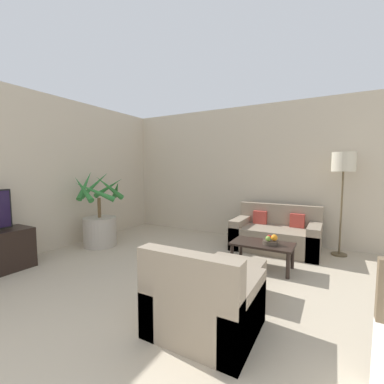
{
  "coord_description": "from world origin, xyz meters",
  "views": [
    {
      "loc": [
        1.19,
        0.67,
        1.42
      ],
      "look_at": [
        -1.15,
        4.85,
        1.0
      ],
      "focal_mm": 24.0,
      "sensor_mm": 36.0,
      "label": 1
    }
  ],
  "objects_px": {
    "potted_palm": "(100,223)",
    "ottoman": "(234,277)",
    "coffee_table": "(262,247)",
    "orange_fruit": "(274,238)",
    "fruit_bowl": "(270,242)",
    "sofa_loveseat": "(276,235)",
    "floor_lamp": "(344,167)",
    "apple_red": "(269,237)",
    "armchair": "(204,303)",
    "apple_green": "(268,239)"
  },
  "relations": [
    {
      "from": "potted_palm",
      "to": "sofa_loveseat",
      "type": "height_order",
      "value": "potted_palm"
    },
    {
      "from": "apple_red",
      "to": "ottoman",
      "type": "height_order",
      "value": "apple_red"
    },
    {
      "from": "floor_lamp",
      "to": "ottoman",
      "type": "height_order",
      "value": "floor_lamp"
    },
    {
      "from": "sofa_loveseat",
      "to": "floor_lamp",
      "type": "xyz_separation_m",
      "value": [
        0.99,
        0.21,
        1.2
      ]
    },
    {
      "from": "floor_lamp",
      "to": "orange_fruit",
      "type": "xyz_separation_m",
      "value": [
        -0.82,
        -1.2,
        -0.99
      ]
    },
    {
      "from": "armchair",
      "to": "sofa_loveseat",
      "type": "bearing_deg",
      "value": 88.29
    },
    {
      "from": "armchair",
      "to": "coffee_table",
      "type": "bearing_deg",
      "value": 87.15
    },
    {
      "from": "potted_palm",
      "to": "apple_red",
      "type": "relative_size",
      "value": 21.68
    },
    {
      "from": "ottoman",
      "to": "armchair",
      "type": "bearing_deg",
      "value": -89.05
    },
    {
      "from": "potted_palm",
      "to": "orange_fruit",
      "type": "xyz_separation_m",
      "value": [
        3.08,
        0.36,
        0.04
      ]
    },
    {
      "from": "coffee_table",
      "to": "armchair",
      "type": "height_order",
      "value": "armchair"
    },
    {
      "from": "orange_fruit",
      "to": "armchair",
      "type": "xyz_separation_m",
      "value": [
        -0.25,
        -1.7,
        -0.21
      ]
    },
    {
      "from": "sofa_loveseat",
      "to": "armchair",
      "type": "bearing_deg",
      "value": -91.71
    },
    {
      "from": "apple_red",
      "to": "armchair",
      "type": "height_order",
      "value": "armchair"
    },
    {
      "from": "floor_lamp",
      "to": "apple_green",
      "type": "height_order",
      "value": "floor_lamp"
    },
    {
      "from": "fruit_bowl",
      "to": "apple_red",
      "type": "distance_m",
      "value": 0.08
    },
    {
      "from": "apple_red",
      "to": "orange_fruit",
      "type": "bearing_deg",
      "value": -25.32
    },
    {
      "from": "apple_red",
      "to": "armchair",
      "type": "bearing_deg",
      "value": -95.71
    },
    {
      "from": "fruit_bowl",
      "to": "orange_fruit",
      "type": "bearing_deg",
      "value": 5.49
    },
    {
      "from": "potted_palm",
      "to": "apple_green",
      "type": "distance_m",
      "value": 3.02
    },
    {
      "from": "apple_green",
      "to": "armchair",
      "type": "height_order",
      "value": "armchair"
    },
    {
      "from": "apple_red",
      "to": "orange_fruit",
      "type": "xyz_separation_m",
      "value": [
        0.08,
        -0.04,
        0.01
      ]
    },
    {
      "from": "apple_green",
      "to": "orange_fruit",
      "type": "distance_m",
      "value": 0.09
    },
    {
      "from": "orange_fruit",
      "to": "ottoman",
      "type": "bearing_deg",
      "value": -106.7
    },
    {
      "from": "floor_lamp",
      "to": "armchair",
      "type": "height_order",
      "value": "floor_lamp"
    },
    {
      "from": "apple_red",
      "to": "floor_lamp",
      "type": "bearing_deg",
      "value": 52.56
    },
    {
      "from": "ottoman",
      "to": "apple_red",
      "type": "bearing_deg",
      "value": 78.49
    },
    {
      "from": "floor_lamp",
      "to": "coffee_table",
      "type": "height_order",
      "value": "floor_lamp"
    },
    {
      "from": "floor_lamp",
      "to": "apple_green",
      "type": "distance_m",
      "value": 1.84
    },
    {
      "from": "orange_fruit",
      "to": "sofa_loveseat",
      "type": "bearing_deg",
      "value": 99.7
    },
    {
      "from": "sofa_loveseat",
      "to": "ottoman",
      "type": "xyz_separation_m",
      "value": [
        -0.09,
        -1.88,
        -0.08
      ]
    },
    {
      "from": "apple_red",
      "to": "apple_green",
      "type": "relative_size",
      "value": 0.91
    },
    {
      "from": "floor_lamp",
      "to": "fruit_bowl",
      "type": "bearing_deg",
      "value": -125.61
    },
    {
      "from": "sofa_loveseat",
      "to": "fruit_bowl",
      "type": "height_order",
      "value": "sofa_loveseat"
    },
    {
      "from": "ottoman",
      "to": "floor_lamp",
      "type": "bearing_deg",
      "value": 62.6
    },
    {
      "from": "sofa_loveseat",
      "to": "fruit_bowl",
      "type": "bearing_deg",
      "value": -83.1
    },
    {
      "from": "fruit_bowl",
      "to": "coffee_table",
      "type": "bearing_deg",
      "value": 171.0
    },
    {
      "from": "coffee_table",
      "to": "ottoman",
      "type": "distance_m",
      "value": 0.91
    },
    {
      "from": "potted_palm",
      "to": "ottoman",
      "type": "bearing_deg",
      "value": -10.51
    },
    {
      "from": "coffee_table",
      "to": "apple_red",
      "type": "bearing_deg",
      "value": 14.56
    },
    {
      "from": "orange_fruit",
      "to": "fruit_bowl",
      "type": "bearing_deg",
      "value": -174.51
    },
    {
      "from": "sofa_loveseat",
      "to": "armchair",
      "type": "distance_m",
      "value": 2.69
    },
    {
      "from": "apple_red",
      "to": "apple_green",
      "type": "distance_m",
      "value": 0.09
    },
    {
      "from": "fruit_bowl",
      "to": "armchair",
      "type": "height_order",
      "value": "armchair"
    },
    {
      "from": "potted_palm",
      "to": "ottoman",
      "type": "height_order",
      "value": "potted_palm"
    },
    {
      "from": "potted_palm",
      "to": "ottoman",
      "type": "distance_m",
      "value": 2.87
    },
    {
      "from": "ottoman",
      "to": "orange_fruit",
      "type": "bearing_deg",
      "value": 73.3
    },
    {
      "from": "fruit_bowl",
      "to": "armchair",
      "type": "distance_m",
      "value": 1.71
    },
    {
      "from": "fruit_bowl",
      "to": "ottoman",
      "type": "bearing_deg",
      "value": -103.8
    },
    {
      "from": "floor_lamp",
      "to": "apple_red",
      "type": "xyz_separation_m",
      "value": [
        -0.89,
        -1.17,
        -1.0
      ]
    }
  ]
}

